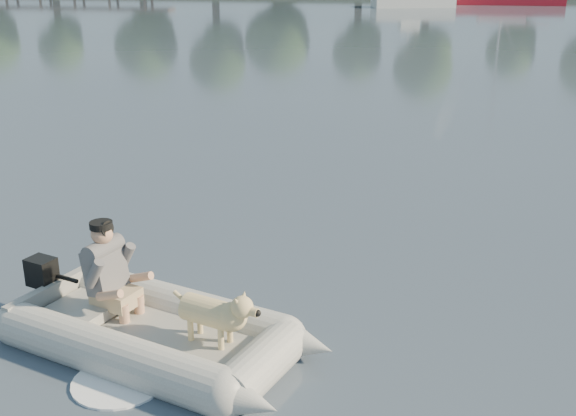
# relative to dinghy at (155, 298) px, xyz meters

# --- Properties ---
(water) EXTENTS (160.00, 160.00, 0.00)m
(water) POSITION_rel_dinghy_xyz_m (0.61, 0.22, -0.60)
(water) COLOR #4F5E6C
(water) RESTS_ON ground
(dinghy) EXTENTS (5.94, 5.31, 1.41)m
(dinghy) POSITION_rel_dinghy_xyz_m (0.00, 0.00, 0.00)
(dinghy) COLOR #9E9E99
(dinghy) RESTS_ON water
(man) EXTENTS (0.91, 0.84, 1.10)m
(man) POSITION_rel_dinghy_xyz_m (-0.65, 0.29, 0.19)
(man) COLOR #5A5A5E
(man) RESTS_ON dinghy
(dog) EXTENTS (1.01, 0.64, 0.63)m
(dog) POSITION_rel_dinghy_xyz_m (0.64, -0.17, -0.08)
(dog) COLOR #D0BD78
(dog) RESTS_ON dinghy
(outboard_motor) EXTENTS (0.50, 0.42, 0.80)m
(outboard_motor) POSITION_rel_dinghy_xyz_m (-1.59, 0.57, -0.29)
(outboard_motor) COLOR black
(outboard_motor) RESTS_ON dinghy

